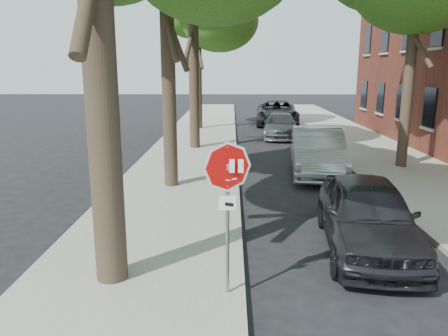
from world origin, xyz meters
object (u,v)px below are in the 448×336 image
(car_c, at_px, (281,125))
(car_a, at_px, (367,215))
(stop_sign, at_px, (227,189))
(car_b, at_px, (317,152))
(tree_far, at_px, (198,11))
(car_d, at_px, (277,113))

(car_c, bearing_deg, car_a, -84.16)
(stop_sign, distance_m, car_b, 9.72)
(tree_far, xyz_separation_m, car_c, (4.88, -3.18, -6.54))
(stop_sign, relative_size, car_b, 0.51)
(car_b, height_order, car_c, car_b)
(car_c, height_order, car_d, car_d)
(tree_far, distance_m, car_d, 8.60)
(tree_far, bearing_deg, car_b, -66.42)
(tree_far, relative_size, car_d, 1.56)
(car_c, bearing_deg, car_d, 91.78)
(tree_far, height_order, car_c, tree_far)
(car_a, bearing_deg, tree_far, 110.90)
(tree_far, height_order, car_b, tree_far)
(car_d, bearing_deg, stop_sign, -93.92)
(car_a, bearing_deg, car_b, 94.02)
(tree_far, height_order, car_a, tree_far)
(car_a, relative_size, car_c, 0.99)
(car_a, xyz_separation_m, car_d, (0.22, 21.38, 0.05))
(stop_sign, height_order, tree_far, tree_far)
(tree_far, xyz_separation_m, car_d, (5.23, 2.44, -6.38))
(stop_sign, xyz_separation_m, car_a, (2.98, 2.19, -1.17))
(car_b, bearing_deg, car_c, 98.52)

